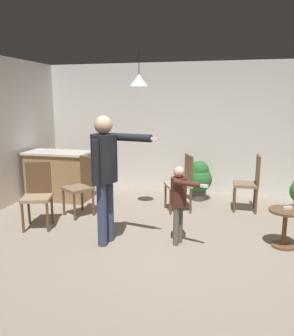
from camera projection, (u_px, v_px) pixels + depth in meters
ground at (161, 255)px, 4.28m from camera, size 7.68×7.68×0.00m
wall_back at (191, 128)px, 7.05m from camera, size 6.40×0.10×2.70m
kitchen_counter at (59, 175)px, 6.63m from camera, size 1.26×0.66×0.95m
side_table_by_couch at (285, 224)px, 4.46m from camera, size 0.44×0.44×0.52m
person_adult at (105, 166)px, 4.43m from camera, size 0.89×0.50×1.74m
person_child at (179, 197)px, 4.48m from camera, size 0.51×0.43×1.08m
dining_chair_by_counter at (38, 192)px, 5.16m from camera, size 0.53×0.53×1.00m
dining_chair_near_wall at (250, 181)px, 5.90m from camera, size 0.42×0.42×1.00m
dining_chair_centre_back at (82, 184)px, 5.70m from camera, size 0.58×0.58×1.00m
dining_chair_spare at (182, 181)px, 5.90m from camera, size 0.55×0.55×1.00m
potted_plant_corner at (199, 178)px, 6.58m from camera, size 0.51×0.51×0.78m
spare_remote_on_table at (288, 208)px, 4.44m from camera, size 0.13×0.10×0.04m
ceiling_light_pendant at (139, 80)px, 5.39m from camera, size 0.32×0.32×0.55m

